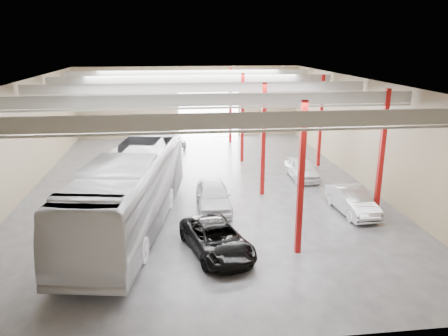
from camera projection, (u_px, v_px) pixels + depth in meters
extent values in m
cube|color=#404045|center=(200.00, 186.00, 29.23)|extent=(22.00, 32.00, 0.01)
cube|color=#B5B5B0|center=(198.00, 80.00, 27.28)|extent=(22.00, 32.00, 0.12)
cube|color=brown|center=(189.00, 102.00, 43.50)|extent=(22.00, 0.12, 7.00)
cube|color=brown|center=(235.00, 246.00, 13.01)|extent=(22.00, 0.12, 7.00)
cube|color=brown|center=(22.00, 140.00, 26.97)|extent=(0.12, 32.00, 7.00)
cube|color=brown|center=(361.00, 131.00, 29.54)|extent=(0.12, 32.00, 7.00)
cube|color=white|center=(209.00, 112.00, 43.87)|extent=(6.00, 0.20, 5.00)
cube|color=#9E1111|center=(301.00, 180.00, 19.17)|extent=(0.25, 0.25, 7.00)
cube|color=#9E1111|center=(263.00, 140.00, 26.79)|extent=(0.25, 0.25, 7.00)
cube|color=#9E1111|center=(242.00, 118.00, 34.42)|extent=(0.25, 0.25, 7.00)
cube|color=#9E1111|center=(230.00, 106.00, 41.09)|extent=(0.25, 0.25, 7.00)
cube|color=#9E1111|center=(382.00, 154.00, 23.65)|extent=(0.25, 0.25, 7.00)
cube|color=#9E1111|center=(320.00, 121.00, 33.18)|extent=(0.25, 0.25, 7.00)
cube|color=#B0AFAB|center=(220.00, 121.00, 15.97)|extent=(21.60, 0.15, 0.60)
cube|color=#B0AFAB|center=(220.00, 132.00, 16.08)|extent=(21.60, 0.10, 0.10)
cube|color=#B0AFAB|center=(206.00, 100.00, 21.68)|extent=(21.60, 0.15, 0.60)
cube|color=#B0AFAB|center=(207.00, 108.00, 21.80)|extent=(21.60, 0.10, 0.10)
cube|color=#B0AFAB|center=(199.00, 88.00, 27.40)|extent=(21.60, 0.15, 0.60)
cube|color=#B0AFAB|center=(199.00, 94.00, 27.51)|extent=(21.60, 0.10, 0.10)
cube|color=#B0AFAB|center=(193.00, 80.00, 33.12)|extent=(21.60, 0.15, 0.60)
cube|color=#B0AFAB|center=(193.00, 85.00, 33.23)|extent=(21.60, 0.10, 0.10)
cube|color=#B0AFAB|center=(190.00, 74.00, 38.84)|extent=(21.60, 0.15, 0.60)
cube|color=#B0AFAB|center=(190.00, 78.00, 38.95)|extent=(21.60, 0.10, 0.10)
imported|color=silver|center=(130.00, 192.00, 22.28)|extent=(5.76, 14.53, 3.95)
imported|color=black|center=(217.00, 239.00, 19.86)|extent=(3.52, 5.44, 1.39)
imported|color=silver|center=(213.00, 196.00, 25.09)|extent=(1.98, 4.74, 1.60)
imported|color=#B0B1B5|center=(170.00, 159.00, 33.08)|extent=(2.19, 4.79, 1.52)
imported|color=gray|center=(169.00, 139.00, 40.24)|extent=(3.32, 5.22, 1.41)
imported|color=#B6B5BA|center=(352.00, 201.00, 24.56)|extent=(1.80, 4.46, 1.44)
imported|color=white|center=(302.00, 169.00, 30.78)|extent=(1.71, 4.19, 1.42)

